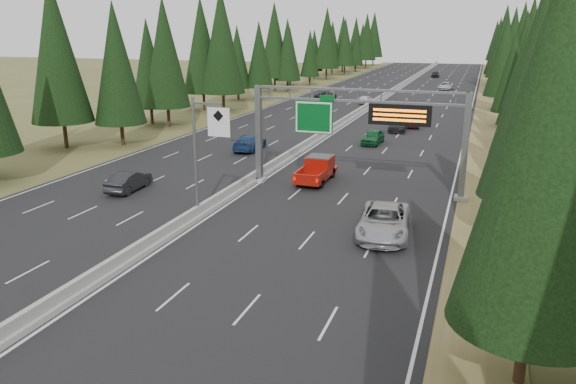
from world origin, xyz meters
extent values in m
cube|color=black|center=(0.00, 80.00, 0.04)|extent=(32.00, 260.00, 0.08)
cube|color=olive|center=(17.80, 80.00, 0.03)|extent=(3.60, 260.00, 0.06)
cube|color=brown|center=(-17.80, 80.00, 0.03)|extent=(3.60, 260.00, 0.06)
cube|color=gray|center=(0.00, 80.00, 0.23)|extent=(0.70, 260.00, 0.30)
cube|color=gray|center=(0.00, 80.00, 0.63)|extent=(0.30, 260.00, 0.60)
cube|color=slate|center=(0.35, 35.00, 3.98)|extent=(0.45, 0.45, 7.80)
cube|color=gray|center=(0.35, 35.00, 0.23)|extent=(0.90, 0.90, 0.30)
cube|color=slate|center=(16.20, 35.00, 3.98)|extent=(0.45, 0.45, 7.80)
cube|color=gray|center=(16.20, 35.00, 0.23)|extent=(0.90, 0.90, 0.30)
cube|color=slate|center=(8.28, 35.00, 7.80)|extent=(15.85, 0.35, 0.16)
cube|color=slate|center=(8.28, 35.00, 6.96)|extent=(15.85, 0.35, 0.16)
cube|color=#054C19|center=(5.00, 34.75, 5.63)|extent=(3.00, 0.10, 2.50)
cube|color=silver|center=(5.00, 34.69, 5.63)|extent=(2.85, 0.02, 2.35)
cube|color=#054C19|center=(6.00, 34.75, 7.13)|extent=(1.10, 0.10, 0.45)
cube|color=black|center=(11.50, 34.70, 6.13)|extent=(4.50, 0.40, 1.50)
cube|color=orange|center=(11.50, 34.48, 6.48)|extent=(3.80, 0.02, 0.18)
cube|color=orange|center=(11.50, 34.48, 6.13)|extent=(3.80, 0.02, 0.18)
cube|color=orange|center=(11.50, 34.48, 5.78)|extent=(3.80, 0.02, 0.18)
cylinder|color=slate|center=(0.00, 25.00, 4.08)|extent=(0.20, 0.20, 8.00)
cube|color=gray|center=(0.00, 25.00, 0.18)|extent=(0.50, 0.50, 0.20)
cube|color=slate|center=(1.00, 25.00, 7.68)|extent=(2.00, 0.15, 0.15)
cube|color=silver|center=(1.80, 24.88, 6.58)|extent=(1.50, 0.06, 1.80)
cylinder|color=black|center=(19.21, 12.75, 1.21)|extent=(0.40, 0.40, 2.42)
cone|color=black|center=(19.21, 12.75, 8.79)|extent=(5.46, 5.46, 12.73)
cylinder|color=black|center=(20.19, 28.04, 1.34)|extent=(0.40, 0.40, 2.67)
cone|color=black|center=(20.19, 28.04, 9.68)|extent=(6.01, 6.01, 14.02)
cylinder|color=black|center=(20.04, 44.25, 0.93)|extent=(0.40, 0.40, 1.86)
cone|color=black|center=(20.04, 44.25, 6.75)|extent=(4.19, 4.19, 9.77)
cylinder|color=black|center=(23.16, 43.38, 1.35)|extent=(0.40, 0.40, 2.69)
cone|color=black|center=(23.16, 43.38, 9.76)|extent=(6.06, 6.06, 14.14)
cylinder|color=black|center=(20.96, 59.12, 1.05)|extent=(0.40, 0.40, 2.09)
cone|color=black|center=(20.96, 59.12, 7.58)|extent=(4.70, 4.70, 10.97)
cylinder|color=black|center=(24.34, 57.48, 1.51)|extent=(0.40, 0.40, 3.01)
cone|color=black|center=(24.34, 57.48, 10.91)|extent=(6.77, 6.77, 15.80)
cylinder|color=black|center=(20.25, 70.75, 0.97)|extent=(0.40, 0.40, 1.93)
cone|color=black|center=(20.25, 70.75, 7.00)|extent=(4.34, 4.34, 10.13)
cylinder|color=black|center=(24.76, 71.04, 1.05)|extent=(0.40, 0.40, 2.11)
cone|color=black|center=(24.76, 71.04, 7.63)|extent=(4.74, 4.74, 11.06)
cylinder|color=black|center=(19.51, 85.79, 1.14)|extent=(0.40, 0.40, 2.29)
cone|color=black|center=(19.51, 85.79, 8.30)|extent=(5.15, 5.15, 12.02)
cylinder|color=black|center=(23.70, 88.60, 0.96)|extent=(0.40, 0.40, 1.92)
cone|color=black|center=(23.70, 88.60, 6.97)|extent=(4.32, 4.32, 10.09)
cylinder|color=black|center=(20.55, 102.35, 0.97)|extent=(0.40, 0.40, 1.95)
cone|color=black|center=(20.55, 102.35, 7.06)|extent=(4.38, 4.38, 10.22)
cylinder|color=black|center=(23.13, 102.58, 1.21)|extent=(0.40, 0.40, 2.42)
cone|color=black|center=(23.13, 102.58, 8.77)|extent=(5.44, 5.44, 12.69)
cylinder|color=black|center=(20.02, 116.67, 1.35)|extent=(0.40, 0.40, 2.71)
cone|color=black|center=(20.02, 116.67, 9.81)|extent=(6.09, 6.09, 14.21)
cylinder|color=black|center=(24.91, 118.64, 1.48)|extent=(0.40, 0.40, 2.95)
cone|color=black|center=(24.91, 118.64, 10.70)|extent=(6.64, 6.64, 15.49)
cylinder|color=black|center=(19.24, 130.16, 1.18)|extent=(0.40, 0.40, 2.37)
cone|color=black|center=(19.24, 130.16, 8.57)|extent=(5.32, 5.32, 12.42)
cylinder|color=black|center=(24.69, 133.41, 1.29)|extent=(0.40, 0.40, 2.58)
cone|color=black|center=(24.69, 133.41, 9.35)|extent=(5.80, 5.80, 13.53)
cylinder|color=black|center=(20.94, 145.22, 1.08)|extent=(0.40, 0.40, 2.15)
cone|color=black|center=(20.94, 145.22, 7.80)|extent=(4.84, 4.84, 11.29)
cylinder|color=black|center=(24.75, 146.80, 1.50)|extent=(0.40, 0.40, 3.00)
cone|color=black|center=(24.75, 146.80, 10.86)|extent=(6.74, 6.74, 15.73)
cylinder|color=black|center=(20.89, 159.99, 1.14)|extent=(0.40, 0.40, 2.28)
cone|color=black|center=(20.89, 159.99, 8.27)|extent=(5.13, 5.13, 11.98)
cylinder|color=black|center=(24.87, 160.63, 1.18)|extent=(0.40, 0.40, 2.35)
cone|color=black|center=(24.87, 160.63, 8.53)|extent=(5.30, 5.30, 12.36)
cylinder|color=black|center=(19.61, 174.46, 1.07)|extent=(0.40, 0.40, 2.14)
cone|color=black|center=(19.61, 174.46, 7.74)|extent=(4.80, 4.80, 11.21)
cylinder|color=black|center=(23.91, 177.10, 1.49)|extent=(0.40, 0.40, 2.99)
cone|color=black|center=(23.91, 177.10, 10.82)|extent=(6.72, 6.72, 15.67)
cylinder|color=black|center=(19.22, 191.59, 1.20)|extent=(0.40, 0.40, 2.39)
cone|color=black|center=(19.22, 191.59, 8.68)|extent=(5.38, 5.38, 12.56)
cylinder|color=black|center=(23.48, 189.27, 0.93)|extent=(0.40, 0.40, 1.85)
cone|color=black|center=(23.48, 189.27, 6.72)|extent=(4.17, 4.17, 9.73)
cylinder|color=black|center=(-19.31, 44.34, 1.20)|extent=(0.40, 0.40, 2.41)
cone|color=black|center=(-19.31, 44.34, 8.72)|extent=(5.41, 5.41, 12.63)
cylinder|color=black|center=(-24.19, 41.25, 1.40)|extent=(0.40, 0.40, 2.79)
cone|color=black|center=(-24.19, 41.25, 10.13)|extent=(6.29, 6.29, 14.67)
cylinder|color=black|center=(-20.86, 56.54, 1.29)|extent=(0.40, 0.40, 2.57)
cone|color=black|center=(-20.86, 56.54, 9.32)|extent=(5.79, 5.79, 13.50)
cylinder|color=black|center=(-24.31, 58.05, 1.08)|extent=(0.40, 0.40, 2.17)
cone|color=black|center=(-24.31, 58.05, 7.86)|extent=(4.88, 4.88, 11.38)
cylinder|color=black|center=(-19.79, 70.68, 1.45)|extent=(0.40, 0.40, 2.91)
cone|color=black|center=(-19.79, 70.68, 10.54)|extent=(6.55, 6.55, 15.27)
cylinder|color=black|center=(-23.67, 71.79, 1.35)|extent=(0.40, 0.40, 2.70)
cone|color=black|center=(-23.67, 71.79, 9.79)|extent=(6.08, 6.08, 14.19)
cylinder|color=black|center=(-20.58, 87.19, 1.09)|extent=(0.40, 0.40, 2.17)
cone|color=black|center=(-20.58, 87.19, 7.87)|extent=(4.89, 4.89, 11.40)
cylinder|color=black|center=(-24.12, 85.83, 1.03)|extent=(0.40, 0.40, 2.06)
cone|color=black|center=(-24.12, 85.83, 7.48)|extent=(4.64, 4.64, 10.83)
cylinder|color=black|center=(-20.16, 101.16, 1.14)|extent=(0.40, 0.40, 2.27)
cone|color=black|center=(-20.16, 101.16, 8.24)|extent=(5.12, 5.12, 11.94)
cylinder|color=black|center=(-23.03, 101.46, 1.39)|extent=(0.40, 0.40, 2.77)
cone|color=black|center=(-23.03, 101.46, 10.05)|extent=(6.24, 6.24, 14.56)
cylinder|color=black|center=(-20.06, 115.96, 0.97)|extent=(0.40, 0.40, 1.93)
cone|color=black|center=(-20.06, 115.96, 7.01)|extent=(4.35, 4.35, 10.15)
cylinder|color=black|center=(-24.47, 115.17, 1.00)|extent=(0.40, 0.40, 2.01)
cone|color=black|center=(-24.47, 115.17, 7.28)|extent=(4.52, 4.52, 10.54)
cylinder|color=black|center=(-20.45, 131.32, 1.39)|extent=(0.40, 0.40, 2.77)
cone|color=black|center=(-20.45, 131.32, 10.05)|extent=(6.24, 6.24, 14.56)
cylinder|color=black|center=(-24.13, 132.97, 0.97)|extent=(0.40, 0.40, 1.95)
cone|color=black|center=(-24.13, 132.97, 7.06)|extent=(4.38, 4.38, 10.23)
cylinder|color=black|center=(-19.85, 148.04, 1.21)|extent=(0.40, 0.40, 2.42)
cone|color=black|center=(-19.85, 148.04, 8.78)|extent=(5.45, 5.45, 12.72)
cylinder|color=black|center=(-23.25, 147.28, 1.15)|extent=(0.40, 0.40, 2.31)
cone|color=black|center=(-23.25, 147.28, 8.37)|extent=(5.20, 5.20, 12.13)
cylinder|color=black|center=(-19.21, 159.04, 0.99)|extent=(0.40, 0.40, 1.98)
cone|color=black|center=(-19.21, 159.04, 7.19)|extent=(4.46, 4.46, 10.41)
cylinder|color=black|center=(-23.22, 159.33, 1.29)|extent=(0.40, 0.40, 2.58)
cone|color=black|center=(-23.22, 159.33, 9.35)|extent=(5.80, 5.80, 13.54)
cylinder|color=black|center=(-19.15, 173.79, 1.36)|extent=(0.40, 0.40, 2.72)
cone|color=black|center=(-19.15, 173.79, 9.87)|extent=(6.13, 6.13, 14.30)
cylinder|color=black|center=(-23.39, 177.27, 1.28)|extent=(0.40, 0.40, 2.55)
cone|color=black|center=(-23.39, 177.27, 9.26)|extent=(5.75, 5.75, 13.41)
cylinder|color=black|center=(-20.15, 191.08, 1.43)|extent=(0.40, 0.40, 2.86)
cone|color=black|center=(-20.15, 191.08, 10.37)|extent=(6.44, 6.44, 15.02)
cylinder|color=black|center=(-23.80, 189.89, 1.14)|extent=(0.40, 0.40, 2.28)
cone|color=black|center=(-23.80, 189.89, 8.27)|extent=(5.14, 5.14, 11.98)
imported|color=#A2A3A7|center=(12.13, 25.86, 0.98)|extent=(3.58, 6.71, 1.79)
cylinder|color=black|center=(3.87, 34.68, 0.51)|extent=(0.32, 0.85, 0.85)
cylinder|color=black|center=(5.67, 34.68, 0.51)|extent=(0.32, 0.85, 0.85)
cylinder|color=black|center=(3.87, 38.19, 0.51)|extent=(0.32, 0.85, 0.85)
cylinder|color=black|center=(5.67, 38.19, 0.51)|extent=(0.32, 0.85, 0.85)
cube|color=#A01409|center=(4.77, 36.48, 0.67)|extent=(2.13, 5.96, 0.32)
cube|color=#A01409|center=(4.77, 37.44, 1.41)|extent=(2.02, 2.34, 1.17)
cube|color=black|center=(4.77, 37.44, 1.73)|extent=(1.81, 2.02, 0.59)
cube|color=#A01409|center=(3.76, 34.89, 1.04)|extent=(0.11, 2.55, 0.64)
cube|color=#A01409|center=(5.78, 34.89, 1.04)|extent=(0.11, 2.55, 0.64)
cube|color=#A01409|center=(4.77, 33.61, 1.04)|extent=(2.13, 0.11, 0.64)
imported|color=#13552B|center=(6.16, 53.63, 0.86)|extent=(2.08, 4.67, 1.56)
imported|color=#4E0B13|center=(9.04, 66.05, 0.75)|extent=(1.82, 4.17, 1.33)
imported|color=black|center=(7.50, 62.73, 0.82)|extent=(2.43, 5.23, 1.48)
imported|color=silver|center=(9.54, 114.85, 0.84)|extent=(2.98, 5.67, 1.52)
imported|color=black|center=(4.80, 146.35, 0.87)|extent=(1.88, 4.66, 1.59)
imported|color=black|center=(-8.18, 29.20, 0.84)|extent=(1.90, 4.70, 1.52)
imported|color=navy|center=(-5.28, 46.26, 0.88)|extent=(2.59, 5.66, 1.60)
imported|color=silver|center=(-1.50, 87.35, 0.77)|extent=(1.99, 4.20, 1.39)
imported|color=black|center=(-9.09, 89.71, 0.88)|extent=(2.94, 5.88, 1.60)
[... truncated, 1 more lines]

